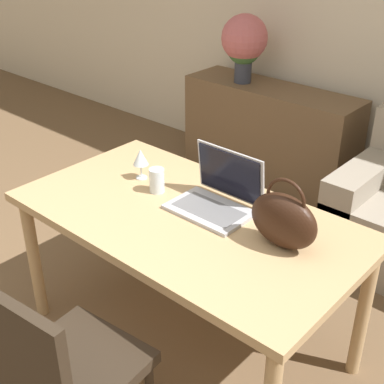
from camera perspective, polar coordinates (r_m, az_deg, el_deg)
name	(u,v)px	position (r m, az deg, el deg)	size (l,w,h in m)	color
dining_table	(187,229)	(2.35, -0.55, -4.02)	(1.53, 0.84, 0.72)	tan
chair	(59,368)	(2.01, -14.01, -17.71)	(0.48, 0.48, 0.85)	#2D2319
sideboard	(269,134)	(4.11, 8.21, 6.15)	(1.35, 0.40, 0.73)	brown
laptop	(219,193)	(2.34, 2.91, -0.10)	(0.36, 0.28, 0.25)	#ADADB2
drinking_glass	(157,180)	(2.47, -3.77, 1.25)	(0.07, 0.07, 0.11)	silver
wine_glass	(141,158)	(2.57, -5.51, 3.64)	(0.08, 0.08, 0.15)	silver
handbag	(284,220)	(2.08, 9.75, -2.94)	(0.29, 0.13, 0.29)	black
flower_vase	(244,42)	(4.00, 5.60, 15.62)	(0.34, 0.34, 0.49)	#333847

